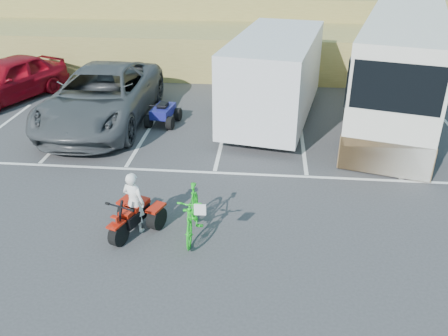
# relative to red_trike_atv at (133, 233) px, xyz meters

# --- Properties ---
(ground) EXTENTS (100.00, 100.00, 0.00)m
(ground) POSITION_rel_red_trike_atv_xyz_m (1.59, 0.81, 0.00)
(ground) COLOR #363638
(ground) RESTS_ON ground
(parking_stripes) EXTENTS (28.00, 5.16, 0.01)m
(parking_stripes) POSITION_rel_red_trike_atv_xyz_m (2.45, 4.87, 0.00)
(parking_stripes) COLOR white
(parking_stripes) RESTS_ON ground
(grass_embankment) EXTENTS (40.00, 8.50, 3.10)m
(grass_embankment) POSITION_rel_red_trike_atv_xyz_m (1.59, 16.29, 1.42)
(grass_embankment) COLOR olive
(grass_embankment) RESTS_ON ground
(red_trike_atv) EXTENTS (1.55, 1.77, 0.96)m
(red_trike_atv) POSITION_rel_red_trike_atv_xyz_m (0.00, 0.00, 0.00)
(red_trike_atv) COLOR #AA1809
(red_trike_atv) RESTS_ON ground
(rider) EXTENTS (0.65, 0.54, 1.53)m
(rider) POSITION_rel_red_trike_atv_xyz_m (0.05, 0.14, 0.76)
(rider) COLOR white
(rider) RESTS_ON ground
(green_dirt_bike) EXTENTS (0.60, 1.94, 1.16)m
(green_dirt_bike) POSITION_rel_red_trike_atv_xyz_m (1.43, 0.12, 0.58)
(green_dirt_bike) COLOR #14BF19
(green_dirt_bike) RESTS_ON ground
(grey_pickup) EXTENTS (3.29, 7.10, 1.97)m
(grey_pickup) POSITION_rel_red_trike_atv_xyz_m (-2.92, 6.84, 0.98)
(grey_pickup) COLOR #404347
(grey_pickup) RESTS_ON ground
(red_car) EXTENTS (3.88, 5.58, 1.76)m
(red_car) POSITION_rel_red_trike_atv_xyz_m (-7.55, 8.88, 0.88)
(red_car) COLOR maroon
(red_car) RESTS_ON ground
(cargo_trailer) EXTENTS (3.80, 6.97, 3.08)m
(cargo_trailer) POSITION_rel_red_trike_atv_xyz_m (3.27, 7.71, 1.67)
(cargo_trailer) COLOR silver
(cargo_trailer) RESTS_ON ground
(rv_motorhome) EXTENTS (5.21, 10.60, 3.70)m
(rv_motorhome) POSITION_rel_red_trike_atv_xyz_m (7.80, 8.38, 1.61)
(rv_motorhome) COLOR silver
(rv_motorhome) RESTS_ON ground
(quad_atv_blue) EXTENTS (1.18, 1.47, 0.88)m
(quad_atv_blue) POSITION_rel_red_trike_atv_xyz_m (-0.69, 6.85, 0.00)
(quad_atv_blue) COLOR navy
(quad_atv_blue) RESTS_ON ground
(quad_atv_green) EXTENTS (1.10, 1.40, 0.86)m
(quad_atv_green) POSITION_rel_red_trike_atv_xyz_m (1.63, 8.20, 0.00)
(quad_atv_green) COLOR #145313
(quad_atv_green) RESTS_ON ground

